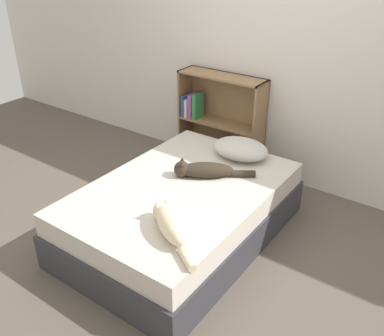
# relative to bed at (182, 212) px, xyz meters

# --- Properties ---
(ground_plane) EXTENTS (8.00, 8.00, 0.00)m
(ground_plane) POSITION_rel_bed_xyz_m (0.00, 0.00, -0.23)
(ground_plane) COLOR brown
(wall_back) EXTENTS (8.00, 0.06, 2.50)m
(wall_back) POSITION_rel_bed_xyz_m (0.00, 1.36, 1.02)
(wall_back) COLOR silver
(wall_back) RESTS_ON ground_plane
(bed) EXTENTS (1.25, 1.85, 0.47)m
(bed) POSITION_rel_bed_xyz_m (0.00, 0.00, 0.00)
(bed) COLOR #333338
(bed) RESTS_ON ground_plane
(pillow) EXTENTS (0.49, 0.38, 0.15)m
(pillow) POSITION_rel_bed_xyz_m (0.11, 0.70, 0.31)
(pillow) COLOR beige
(pillow) RESTS_ON bed
(cat_light) EXTENTS (0.55, 0.40, 0.15)m
(cat_light) POSITION_rel_bed_xyz_m (0.29, -0.51, 0.31)
(cat_light) COLOR beige
(cat_light) RESTS_ON bed
(cat_dark) EXTENTS (0.56, 0.43, 0.15)m
(cat_dark) POSITION_rel_bed_xyz_m (0.04, 0.22, 0.30)
(cat_dark) COLOR #33281E
(cat_dark) RESTS_ON bed
(bookshelf) EXTENTS (0.89, 0.26, 0.98)m
(bookshelf) POSITION_rel_bed_xyz_m (-0.44, 1.23, 0.28)
(bookshelf) COLOR #8E6B47
(bookshelf) RESTS_ON ground_plane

